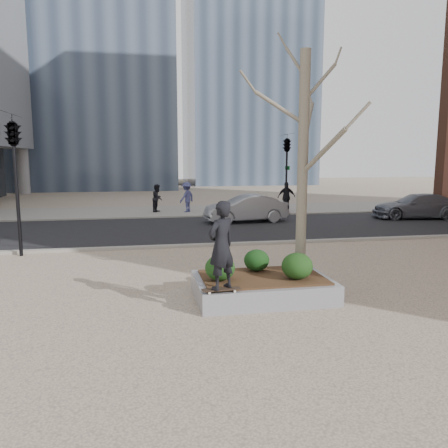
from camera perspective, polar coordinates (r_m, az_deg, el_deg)
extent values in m
plane|color=tan|center=(9.84, -0.70, -9.88)|extent=(120.00, 120.00, 0.00)
cube|color=black|center=(19.51, -5.83, -0.68)|extent=(60.00, 8.00, 0.02)
cube|color=gray|center=(26.43, -7.15, 1.70)|extent=(60.00, 6.00, 0.02)
cube|color=gray|center=(9.98, 5.02, -8.28)|extent=(3.00, 2.00, 0.45)
cube|color=#382314|center=(9.92, 5.03, -6.93)|extent=(2.70, 1.70, 0.04)
ellipsoid|color=#153711|center=(9.48, -0.52, -5.76)|extent=(0.65, 0.65, 0.55)
ellipsoid|color=black|center=(10.32, 4.27, -4.74)|extent=(0.60, 0.60, 0.51)
ellipsoid|color=#133310|center=(9.72, 9.53, -5.43)|extent=(0.68, 0.68, 0.58)
imported|color=black|center=(8.62, -0.35, -2.81)|extent=(0.77, 0.71, 1.77)
imported|color=gray|center=(21.55, 2.89, 2.04)|extent=(4.17, 1.80, 1.34)
imported|color=slate|center=(24.93, 23.83, 2.15)|extent=(4.71, 2.62, 1.29)
imported|color=black|center=(25.90, -8.67, 3.36)|extent=(0.87, 0.96, 1.62)
imported|color=#414476|center=(25.66, -4.88, 3.53)|extent=(1.26, 1.27, 1.76)
imported|color=black|center=(25.75, 8.17, 3.51)|extent=(1.08, 0.55, 1.77)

